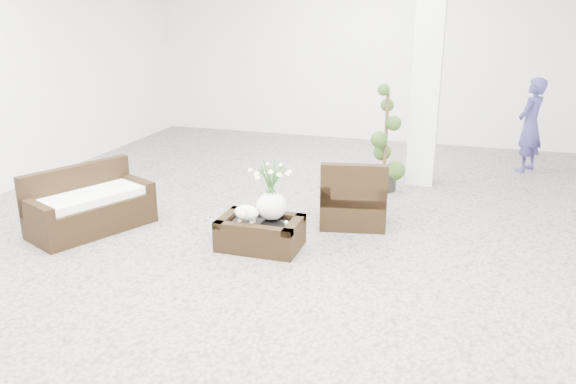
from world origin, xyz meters
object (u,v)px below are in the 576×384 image
(loveseat, at_px, (90,200))
(topiary, at_px, (386,139))
(coffee_table, at_px, (260,234))
(armchair, at_px, (354,190))

(loveseat, xyz_separation_m, topiary, (3.11, 2.67, 0.38))
(coffee_table, bearing_deg, loveseat, -176.76)
(armchair, height_order, topiary, topiary)
(coffee_table, distance_m, topiary, 2.80)
(armchair, xyz_separation_m, loveseat, (-2.95, -1.21, -0.04))
(coffee_table, bearing_deg, topiary, 68.79)
(coffee_table, xyz_separation_m, armchair, (0.83, 1.09, 0.26))
(armchair, height_order, loveseat, armchair)
(loveseat, relative_size, topiary, 0.93)
(armchair, xyz_separation_m, topiary, (0.16, 1.46, 0.34))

